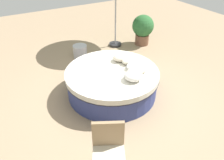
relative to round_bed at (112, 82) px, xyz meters
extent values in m
plane|color=#9E8466|center=(0.00, 0.00, -0.34)|extent=(16.00, 16.00, 0.00)
cylinder|color=navy|center=(0.00, 0.00, -0.08)|extent=(2.20, 2.20, 0.52)
cylinder|color=black|center=(0.00, 0.00, 0.19)|extent=(2.28, 2.28, 0.01)
cylinder|color=beige|center=(0.00, 0.00, 0.25)|extent=(2.27, 2.27, 0.14)
ellipsoid|color=white|center=(0.23, -0.57, 0.43)|extent=(0.42, 0.39, 0.21)
ellipsoid|color=silver|center=(0.44, -0.40, 0.42)|extent=(0.54, 0.29, 0.19)
ellipsoid|color=white|center=(0.58, -0.18, 0.40)|extent=(0.52, 0.37, 0.15)
ellipsoid|color=beige|center=(0.63, 0.09, 0.41)|extent=(0.56, 0.28, 0.17)
ellipsoid|color=beige|center=(0.50, 0.33, 0.42)|extent=(0.52, 0.37, 0.20)
cylinder|color=#997A56|center=(-0.87, -1.85, -0.13)|extent=(0.04, 0.04, 0.42)
cylinder|color=#997A56|center=(-1.26, -1.65, -0.13)|extent=(0.04, 0.04, 0.42)
cube|color=beige|center=(-1.16, -1.94, 0.11)|extent=(0.69, 0.68, 0.06)
cube|color=#997A56|center=(-1.06, -1.75, 0.39)|extent=(0.49, 0.29, 0.50)
cylinder|color=#262628|center=(1.51, 2.43, -0.30)|extent=(0.44, 0.44, 0.08)
cylinder|color=#99999E|center=(1.51, 2.43, 0.96)|extent=(0.05, 0.05, 2.59)
cylinder|color=brown|center=(2.41, 2.05, -0.15)|extent=(0.49, 0.49, 0.37)
sphere|color=#2D6633|center=(2.41, 2.05, 0.36)|extent=(0.76, 0.76, 0.76)
cylinder|color=#B7B7BC|center=(0.04, 2.18, -0.12)|extent=(0.45, 0.45, 0.43)
camera|label=1|loc=(-2.20, -3.90, 3.08)|focal=35.13mm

